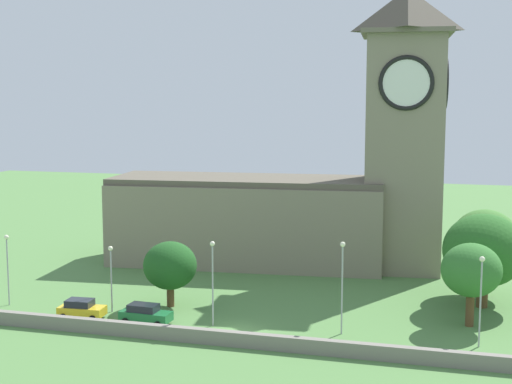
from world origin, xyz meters
TOP-DOWN VIEW (x-y plane):
  - ground_plane at (0.00, 15.00)m, footprint 200.00×200.00m
  - church at (0.66, 25.96)m, footprint 39.67×13.93m
  - quay_barrier at (0.00, -3.47)m, footprint 59.67×0.70m
  - car_yellow at (-14.41, -0.12)m, footprint 4.20×2.39m
  - car_green at (-8.28, 0.00)m, footprint 4.60×2.22m
  - streetlamp_west_end at (-23.16, 1.87)m, footprint 0.44×0.44m
  - streetlamp_west_mid at (-12.69, 2.41)m, footprint 0.44×0.44m
  - streetlamp_central at (-2.40, 1.03)m, footprint 0.44×0.44m
  - streetlamp_east_mid at (8.65, 1.80)m, footprint 0.44×0.44m
  - streetlamp_east_end at (19.63, 1.54)m, footprint 0.44×0.44m
  - tree_by_tower at (20.42, 17.54)m, footprint 6.45×6.45m
  - tree_churchyard at (18.98, 6.85)m, footprint 5.14×5.14m
  - tree_riverside_west at (-8.16, 5.52)m, footprint 5.04×5.04m
  - tree_riverside_east at (20.19, 13.16)m, footprint 7.59×7.59m

SIDE VIEW (x-z plane):
  - ground_plane at x=0.00m, z-range 0.00..0.00m
  - quay_barrier at x=0.00m, z-range 0.00..1.19m
  - car_yellow at x=-14.41m, z-range 0.01..1.73m
  - car_green at x=-8.28m, z-range 0.01..1.74m
  - tree_riverside_west at x=-8.16m, z-range 0.82..7.04m
  - streetlamp_west_mid at x=-12.69m, z-range 1.11..7.28m
  - streetlamp_west_end at x=-23.16m, z-range 1.16..7.94m
  - streetlamp_east_end at x=19.63m, z-range 1.20..8.51m
  - tree_churchyard at x=18.98m, z-range 1.28..8.54m
  - streetlamp_central at x=-2.40m, z-range 1.20..8.64m
  - streetlamp_east_mid at x=8.65m, z-range 1.23..9.07m
  - tree_riverside_east at x=20.19m, z-range 0.99..9.86m
  - tree_by_tower at x=20.42m, z-range 1.38..10.03m
  - church at x=0.66m, z-range -6.39..25.17m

